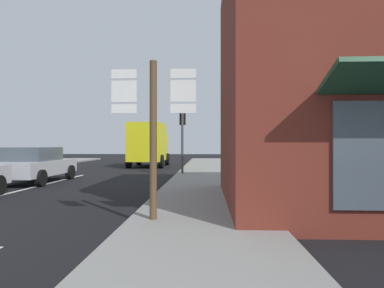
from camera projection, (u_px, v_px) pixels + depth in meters
The scene contains 7 objects.
ground_plane at pixel (66, 179), 15.15m from camera, with size 80.00×80.00×0.00m, color black.
sidewalk_right at pixel (205, 184), 12.87m from camera, with size 2.89×44.00×0.14m, color gray.
lane_centre_stripe at pixel (16, 191), 11.16m from camera, with size 0.16×12.00×0.01m, color silver.
sedan_far at pixel (36, 164), 13.82m from camera, with size 1.97×4.20×1.47m.
delivery_truck at pixel (149, 144), 23.76m from camera, with size 2.48×5.00×3.05m.
route_sign_post at pixel (153, 128), 6.44m from camera, with size 1.66×0.14×3.20m.
traffic_light_near_right at pixel (183, 125), 16.82m from camera, with size 0.30×0.49×3.48m.
Camera 1 is at (6.40, -4.88, 1.58)m, focal length 31.14 mm.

